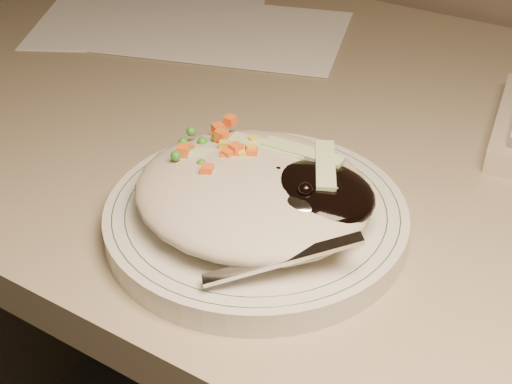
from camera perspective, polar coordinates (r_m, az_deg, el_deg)
The scene contains 5 objects.
desk at distance 0.83m, azimuth 12.62°, elevation -8.67°, with size 1.40×0.70×0.74m.
plate at distance 0.58m, azimuth 0.00°, elevation -2.10°, with size 0.25×0.25×0.02m, color silver.
plate_rim at distance 0.58m, azimuth 0.00°, elevation -1.31°, with size 0.23×0.23×0.00m.
meal at distance 0.56m, azimuth 0.32°, elevation 0.30°, with size 0.20×0.19×0.05m.
papers at distance 0.98m, azimuth -5.42°, elevation 13.07°, with size 0.47×0.33×0.00m.
Camera 1 is at (0.16, 0.79, 1.10)m, focal length 50.00 mm.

